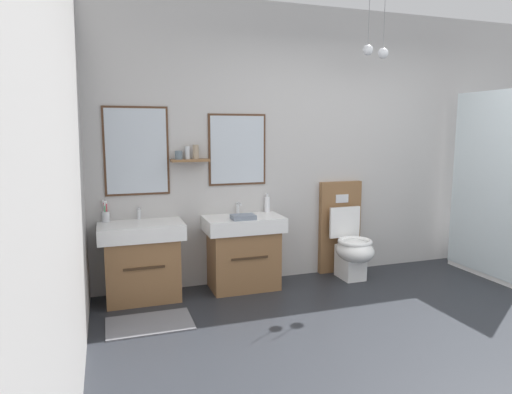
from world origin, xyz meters
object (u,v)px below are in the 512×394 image
(toilet, at_px, (347,242))
(toothbrush_cup, at_px, (106,215))
(vanity_sink_left, at_px, (142,259))
(shower_tray, at_px, (505,238))
(vanity_sink_right, at_px, (243,250))
(soap_dispenser, at_px, (267,204))
(folded_hand_towel, at_px, (243,217))

(toilet, xyz_separation_m, toothbrush_cup, (-2.42, 0.16, 0.40))
(toilet, bearing_deg, vanity_sink_left, 179.82)
(toothbrush_cup, xyz_separation_m, shower_tray, (4.07, -0.64, -0.38))
(vanity_sink_left, distance_m, vanity_sink_right, 0.97)
(toilet, bearing_deg, toothbrush_cup, 176.20)
(toilet, xyz_separation_m, soap_dispenser, (-0.85, 0.17, 0.42))
(toothbrush_cup, distance_m, shower_tray, 4.14)
(toothbrush_cup, bearing_deg, folded_hand_towel, -13.17)
(soap_dispenser, distance_m, shower_tray, 2.61)
(folded_hand_towel, distance_m, shower_tray, 2.89)
(vanity_sink_right, distance_m, folded_hand_towel, 0.39)
(toothbrush_cup, bearing_deg, vanity_sink_right, -6.93)
(toilet, bearing_deg, soap_dispenser, 168.57)
(vanity_sink_right, bearing_deg, toilet, -0.33)
(toilet, distance_m, folded_hand_towel, 1.25)
(vanity_sink_right, bearing_deg, folded_hand_towel, -106.72)
(vanity_sink_left, height_order, toothbrush_cup, toothbrush_cup)
(vanity_sink_left, relative_size, folded_hand_towel, 3.44)
(vanity_sink_right, height_order, folded_hand_towel, folded_hand_towel)
(toothbrush_cup, distance_m, soap_dispenser, 1.58)
(vanity_sink_right, distance_m, toilet, 1.15)
(vanity_sink_left, bearing_deg, soap_dispenser, 7.33)
(toilet, distance_m, shower_tray, 1.72)
(vanity_sink_left, relative_size, vanity_sink_right, 1.00)
(shower_tray, bearing_deg, toothbrush_cup, 171.09)
(toilet, xyz_separation_m, shower_tray, (1.65, -0.48, 0.02))
(vanity_sink_left, bearing_deg, toothbrush_cup, 152.68)
(toilet, bearing_deg, folded_hand_towel, -173.95)
(toothbrush_cup, xyz_separation_m, folded_hand_towel, (1.23, -0.29, -0.04))
(vanity_sink_left, bearing_deg, shower_tray, -7.32)
(toilet, relative_size, toothbrush_cup, 4.76)
(soap_dispenser, xyz_separation_m, shower_tray, (2.50, -0.65, -0.40))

